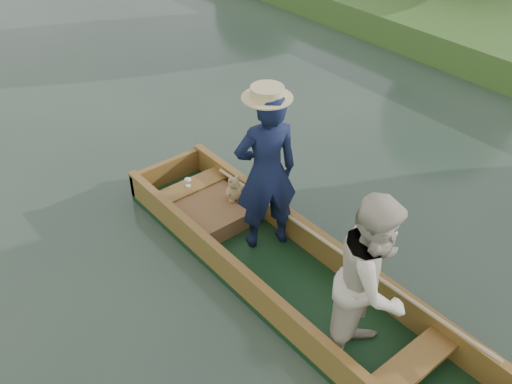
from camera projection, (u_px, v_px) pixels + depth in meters
ground at (291, 287)px, 6.25m from camera, size 120.00×120.00×0.00m
punt at (307, 245)px, 5.72m from camera, size 1.26×5.00×2.05m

